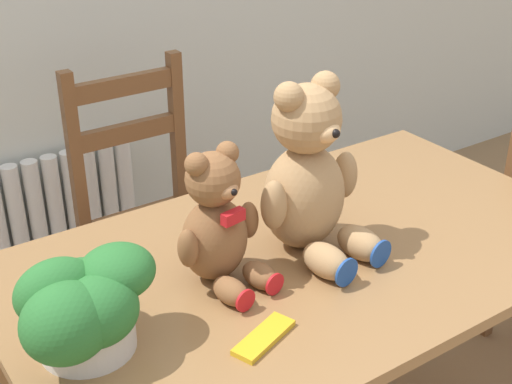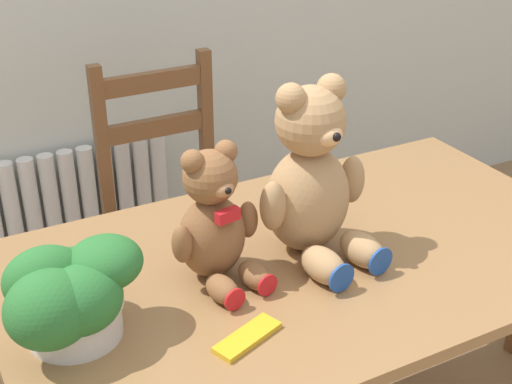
{
  "view_description": "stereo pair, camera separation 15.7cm",
  "coord_description": "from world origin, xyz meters",
  "px_view_note": "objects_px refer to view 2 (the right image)",
  "views": [
    {
      "loc": [
        -0.91,
        -0.7,
        1.64
      ],
      "look_at": [
        -0.13,
        0.45,
        0.92
      ],
      "focal_mm": 50.0,
      "sensor_mm": 36.0,
      "label": 1
    },
    {
      "loc": [
        -0.78,
        -0.78,
        1.64
      ],
      "look_at": [
        -0.13,
        0.45,
        0.92
      ],
      "focal_mm": 50.0,
      "sensor_mm": 36.0,
      "label": 2
    }
  ],
  "objects_px": {
    "teddy_bear_left": "(214,223)",
    "teddy_bear_right": "(312,181)",
    "wooden_chair_behind": "(176,220)",
    "chocolate_bar": "(247,337)",
    "potted_plant": "(69,295)"
  },
  "relations": [
    {
      "from": "chocolate_bar",
      "to": "teddy_bear_left",
      "type": "bearing_deg",
      "value": 80.04
    },
    {
      "from": "wooden_chair_behind",
      "to": "teddy_bear_left",
      "type": "bearing_deg",
      "value": 75.96
    },
    {
      "from": "wooden_chair_behind",
      "to": "potted_plant",
      "type": "bearing_deg",
      "value": 56.55
    },
    {
      "from": "wooden_chair_behind",
      "to": "chocolate_bar",
      "type": "height_order",
      "value": "wooden_chair_behind"
    },
    {
      "from": "teddy_bear_left",
      "to": "chocolate_bar",
      "type": "relative_size",
      "value": 2.09
    },
    {
      "from": "teddy_bear_right",
      "to": "potted_plant",
      "type": "height_order",
      "value": "teddy_bear_right"
    },
    {
      "from": "potted_plant",
      "to": "wooden_chair_behind",
      "type": "bearing_deg",
      "value": 56.55
    },
    {
      "from": "wooden_chair_behind",
      "to": "chocolate_bar",
      "type": "relative_size",
      "value": 6.61
    },
    {
      "from": "potted_plant",
      "to": "teddy_bear_right",
      "type": "bearing_deg",
      "value": 7.06
    },
    {
      "from": "potted_plant",
      "to": "chocolate_bar",
      "type": "bearing_deg",
      "value": -28.0
    },
    {
      "from": "teddy_bear_left",
      "to": "potted_plant",
      "type": "distance_m",
      "value": 0.35
    },
    {
      "from": "teddy_bear_left",
      "to": "chocolate_bar",
      "type": "bearing_deg",
      "value": 70.84
    },
    {
      "from": "chocolate_bar",
      "to": "potted_plant",
      "type": "bearing_deg",
      "value": 152.0
    },
    {
      "from": "teddy_bear_right",
      "to": "potted_plant",
      "type": "relative_size",
      "value": 1.49
    },
    {
      "from": "teddy_bear_left",
      "to": "teddy_bear_right",
      "type": "distance_m",
      "value": 0.25
    }
  ]
}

